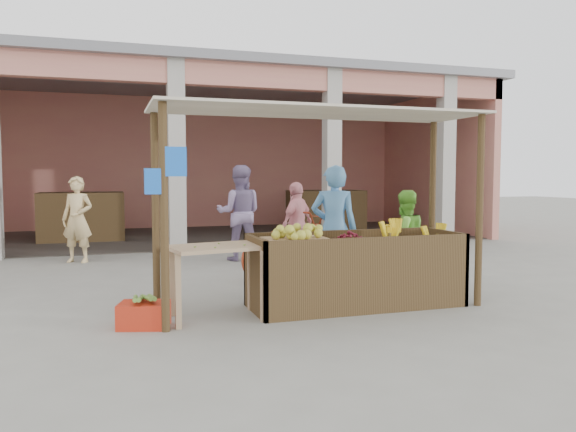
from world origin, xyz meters
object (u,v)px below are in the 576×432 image
object	(u,v)px
side_table	(216,258)
red_crate	(144,315)
fruit_stall	(356,274)
vendor_blue	(334,224)
vendor_green	(404,236)
motorcycle	(292,243)

from	to	relation	value
side_table	red_crate	xyz separation A→B (m)	(-0.80, -0.11, -0.56)
fruit_stall	vendor_blue	size ratio (longest dim) A/B	1.39
fruit_stall	side_table	xyz separation A→B (m)	(-1.75, -0.10, 0.29)
red_crate	vendor_green	world-z (taller)	vendor_green
fruit_stall	red_crate	bearing A→B (deg)	-175.18
motorcycle	vendor_blue	bearing A→B (deg)	168.49
vendor_blue	motorcycle	distance (m)	1.41
fruit_stall	vendor_blue	xyz separation A→B (m)	(0.09, 0.92, 0.53)
side_table	motorcycle	world-z (taller)	motorcycle
red_crate	motorcycle	size ratio (longest dim) A/B	0.25
side_table	vendor_blue	xyz separation A→B (m)	(1.84, 1.02, 0.25)
fruit_stall	vendor_green	bearing A→B (deg)	37.23
side_table	vendor_green	world-z (taller)	vendor_green
vendor_blue	side_table	bearing A→B (deg)	52.34
fruit_stall	side_table	distance (m)	1.78
side_table	fruit_stall	bearing A→B (deg)	-6.96
side_table	motorcycle	bearing A→B (deg)	44.49
side_table	vendor_green	xyz separation A→B (m)	(2.94, 1.00, 0.05)
side_table	motorcycle	distance (m)	2.89
red_crate	vendor_blue	world-z (taller)	vendor_blue
fruit_stall	vendor_blue	world-z (taller)	vendor_blue
vendor_green	motorcycle	bearing A→B (deg)	-51.54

